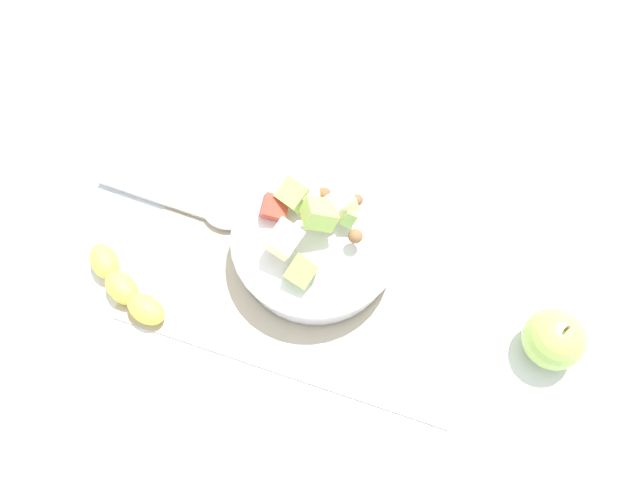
{
  "coord_description": "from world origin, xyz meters",
  "views": [
    {
      "loc": [
        -0.11,
        0.32,
        0.8
      ],
      "look_at": [
        -0.0,
        -0.0,
        0.05
      ],
      "focal_mm": 35.2,
      "sensor_mm": 36.0,
      "label": 1
    }
  ],
  "objects_px": {
    "salad_bowl": "(319,241)",
    "whole_apple": "(554,339)",
    "serving_spoon": "(193,208)",
    "banana_whole": "(124,286)"
  },
  "relations": [
    {
      "from": "serving_spoon",
      "to": "banana_whole",
      "type": "relative_size",
      "value": 1.54
    },
    {
      "from": "salad_bowl",
      "to": "whole_apple",
      "type": "xyz_separation_m",
      "value": [
        -0.32,
        0.03,
        -0.0
      ]
    },
    {
      "from": "salad_bowl",
      "to": "banana_whole",
      "type": "height_order",
      "value": "salad_bowl"
    },
    {
      "from": "serving_spoon",
      "to": "whole_apple",
      "type": "relative_size",
      "value": 2.49
    },
    {
      "from": "serving_spoon",
      "to": "salad_bowl",
      "type": "bearing_deg",
      "value": 178.3
    },
    {
      "from": "whole_apple",
      "to": "banana_whole",
      "type": "bearing_deg",
      "value": 10.39
    },
    {
      "from": "salad_bowl",
      "to": "serving_spoon",
      "type": "bearing_deg",
      "value": -1.7
    },
    {
      "from": "salad_bowl",
      "to": "banana_whole",
      "type": "xyz_separation_m",
      "value": [
        0.23,
        0.13,
        -0.02
      ]
    },
    {
      "from": "salad_bowl",
      "to": "banana_whole",
      "type": "relative_size",
      "value": 1.54
    },
    {
      "from": "serving_spoon",
      "to": "banana_whole",
      "type": "distance_m",
      "value": 0.14
    }
  ]
}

